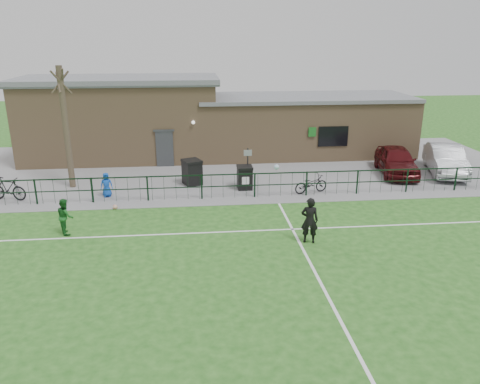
{
  "coord_description": "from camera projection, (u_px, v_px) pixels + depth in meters",
  "views": [
    {
      "loc": [
        -1.79,
        -12.87,
        7.33
      ],
      "look_at": [
        0.0,
        5.0,
        1.3
      ],
      "focal_mm": 35.0,
      "sensor_mm": 36.0,
      "label": 1
    }
  ],
  "objects": [
    {
      "name": "perimeter_fence",
      "position": [
        234.0,
        186.0,
        22.0
      ],
      "size": [
        28.0,
        0.1,
        1.2
      ],
      "primitive_type": "cube",
      "color": "black",
      "rests_on": "ground"
    },
    {
      "name": "wheelie_bin_left",
      "position": [
        192.0,
        173.0,
        23.98
      ],
      "size": [
        1.09,
        1.15,
        1.21
      ],
      "primitive_type": "cube",
      "rotation": [
        0.0,
        0.0,
        0.4
      ],
      "color": "black",
      "rests_on": "paving_strip"
    },
    {
      "name": "car_maroon",
      "position": [
        396.0,
        161.0,
        25.7
      ],
      "size": [
        2.6,
        4.75,
        1.53
      ],
      "primitive_type": "imported",
      "rotation": [
        0.0,
        0.0,
        -0.18
      ],
      "color": "#450C0F",
      "rests_on": "paving_strip"
    },
    {
      "name": "sign_post",
      "position": [
        248.0,
        167.0,
        23.5
      ],
      "size": [
        0.08,
        0.08,
        2.0
      ],
      "primitive_type": "cylinder",
      "rotation": [
        0.0,
        0.0,
        0.42
      ],
      "color": "black",
      "rests_on": "paving_strip"
    },
    {
      "name": "car_silver",
      "position": [
        446.0,
        160.0,
        25.85
      ],
      "size": [
        2.94,
        5.02,
        1.56
      ],
      "primitive_type": "imported",
      "rotation": [
        0.0,
        0.0,
        -0.29
      ],
      "color": "#AAADB2",
      "rests_on": "paving_strip"
    },
    {
      "name": "clubhouse",
      "position": [
        208.0,
        121.0,
        29.41
      ],
      "size": [
        24.25,
        5.4,
        4.96
      ],
      "color": "#9E7E58",
      "rests_on": "ground"
    },
    {
      "name": "bare_tree",
      "position": [
        66.0,
        129.0,
        22.83
      ],
      "size": [
        0.3,
        0.3,
        6.0
      ],
      "primitive_type": "cylinder",
      "color": "#433629",
      "rests_on": "ground"
    },
    {
      "name": "bicycle_b",
      "position": [
        8.0,
        189.0,
        21.7
      ],
      "size": [
        1.9,
        1.03,
        1.1
      ],
      "primitive_type": "imported",
      "rotation": [
        0.0,
        0.0,
        1.27
      ],
      "color": "black",
      "rests_on": "paving_strip"
    },
    {
      "name": "wheelie_bin_right",
      "position": [
        245.0,
        178.0,
        23.33
      ],
      "size": [
        0.72,
        0.82,
        1.08
      ],
      "primitive_type": "cube",
      "rotation": [
        0.0,
        0.0,
        0.01
      ],
      "color": "black",
      "rests_on": "paving_strip"
    },
    {
      "name": "paving_strip",
      "position": [
        226.0,
        167.0,
        27.37
      ],
      "size": [
        34.0,
        13.0,
        0.02
      ],
      "primitive_type": "cube",
      "color": "slate",
      "rests_on": "ground"
    },
    {
      "name": "pitch_line_touch",
      "position": [
        234.0,
        199.0,
        22.0
      ],
      "size": [
        28.0,
        0.1,
        0.01
      ],
      "primitive_type": "cube",
      "color": "white",
      "rests_on": "ground"
    },
    {
      "name": "pitch_line_mid",
      "position": [
        243.0,
        231.0,
        18.41
      ],
      "size": [
        28.0,
        0.1,
        0.01
      ],
      "primitive_type": "cube",
      "color": "white",
      "rests_on": "ground"
    },
    {
      "name": "goalkeeper_kick",
      "position": [
        309.0,
        219.0,
        17.22
      ],
      "size": [
        1.16,
        3.61,
        2.15
      ],
      "color": "black",
      "rests_on": "ground"
    },
    {
      "name": "spectator_child",
      "position": [
        106.0,
        185.0,
        22.16
      ],
      "size": [
        0.63,
        0.47,
        1.16
      ],
      "primitive_type": "imported",
      "rotation": [
        0.0,
        0.0,
        0.18
      ],
      "color": "#134AB7",
      "rests_on": "paving_strip"
    },
    {
      "name": "ball_ground",
      "position": [
        115.0,
        207.0,
        20.72
      ],
      "size": [
        0.21,
        0.21,
        0.21
      ],
      "primitive_type": "sphere",
      "color": "silver",
      "rests_on": "ground"
    },
    {
      "name": "outfield_player",
      "position": [
        65.0,
        216.0,
        18.02
      ],
      "size": [
        0.77,
        0.85,
        1.41
      ],
      "primitive_type": "imported",
      "rotation": [
        0.0,
        0.0,
        1.99
      ],
      "color": "#1A5D21",
      "rests_on": "ground"
    },
    {
      "name": "bicycle_e",
      "position": [
        311.0,
        184.0,
        22.72
      ],
      "size": [
        1.82,
        1.04,
        0.91
      ],
      "primitive_type": "imported",
      "rotation": [
        0.0,
        0.0,
        1.84
      ],
      "color": "black",
      "rests_on": "paving_strip"
    },
    {
      "name": "ground",
      "position": [
        256.0,
        282.0,
        14.64
      ],
      "size": [
        90.0,
        90.0,
        0.0
      ],
      "primitive_type": "plane",
      "color": "#215619",
      "rests_on": "ground"
    },
    {
      "name": "pitch_line_perp",
      "position": [
        318.0,
        279.0,
        14.83
      ],
      "size": [
        0.1,
        16.0,
        0.01
      ],
      "primitive_type": "cube",
      "color": "white",
      "rests_on": "ground"
    }
  ]
}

